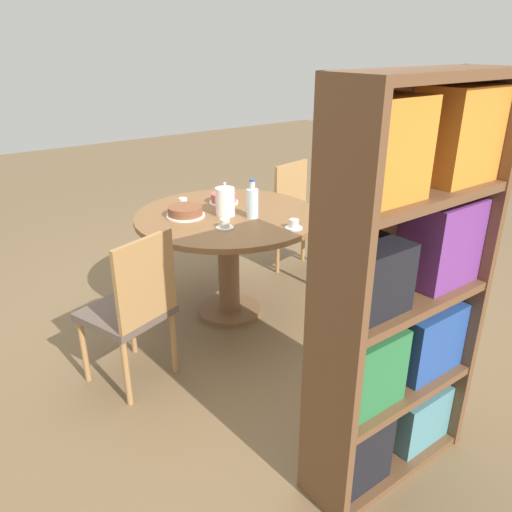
% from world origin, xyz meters
% --- Properties ---
extents(ground_plane, '(14.00, 14.00, 0.00)m').
position_xyz_m(ground_plane, '(0.00, 0.00, 0.00)').
color(ground_plane, brown).
extents(dining_table, '(1.25, 1.25, 0.76)m').
position_xyz_m(dining_table, '(0.00, 0.00, 0.61)').
color(dining_table, brown).
rests_on(dining_table, ground_plane).
extents(chair_a, '(0.53, 0.53, 0.92)m').
position_xyz_m(chair_a, '(0.87, 0.36, 0.49)').
color(chair_a, '#A87A47').
rests_on(chair_a, ground_plane).
extents(chair_b, '(0.49, 0.49, 0.92)m').
position_xyz_m(chair_b, '(-0.91, -0.25, 0.49)').
color(chair_b, '#A87A47').
rests_on(chair_b, ground_plane).
extents(bookshelf, '(0.82, 0.28, 1.75)m').
position_xyz_m(bookshelf, '(0.22, 1.61, 0.86)').
color(bookshelf, brown).
rests_on(bookshelf, ground_plane).
extents(coffee_pot, '(0.13, 0.13, 0.23)m').
position_xyz_m(coffee_pot, '(0.03, 0.01, 0.86)').
color(coffee_pot, white).
rests_on(coffee_pot, dining_table).
extents(water_bottle, '(0.08, 0.08, 0.26)m').
position_xyz_m(water_bottle, '(-0.09, 0.16, 0.86)').
color(water_bottle, silver).
rests_on(water_bottle, dining_table).
extents(cake_main, '(0.26, 0.26, 0.07)m').
position_xyz_m(cake_main, '(0.25, -0.12, 0.79)').
color(cake_main, white).
rests_on(cake_main, dining_table).
extents(cake_second, '(0.21, 0.21, 0.07)m').
position_xyz_m(cake_second, '(-0.12, -0.22, 0.79)').
color(cake_second, white).
rests_on(cake_second, dining_table).
extents(cup_a, '(0.11, 0.11, 0.06)m').
position_xyz_m(cup_a, '(-0.18, 0.49, 0.78)').
color(cup_a, silver).
rests_on(cup_a, dining_table).
extents(cup_b, '(0.11, 0.11, 0.06)m').
position_xyz_m(cup_b, '(0.17, 0.23, 0.78)').
color(cup_b, silver).
rests_on(cup_b, dining_table).
extents(cup_c, '(0.11, 0.11, 0.06)m').
position_xyz_m(cup_c, '(0.16, -0.33, 0.78)').
color(cup_c, silver).
rests_on(cup_c, dining_table).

